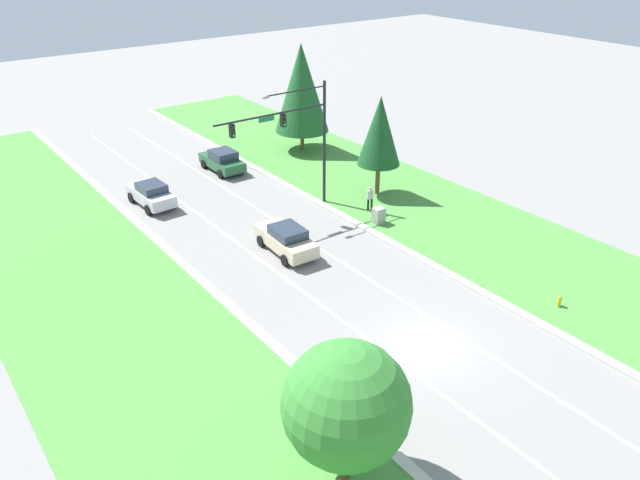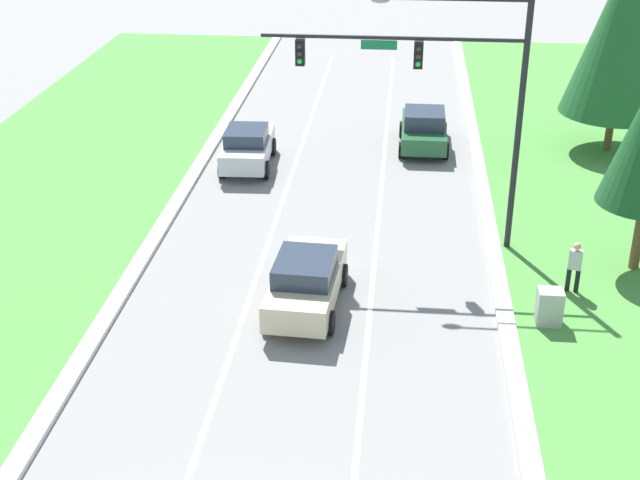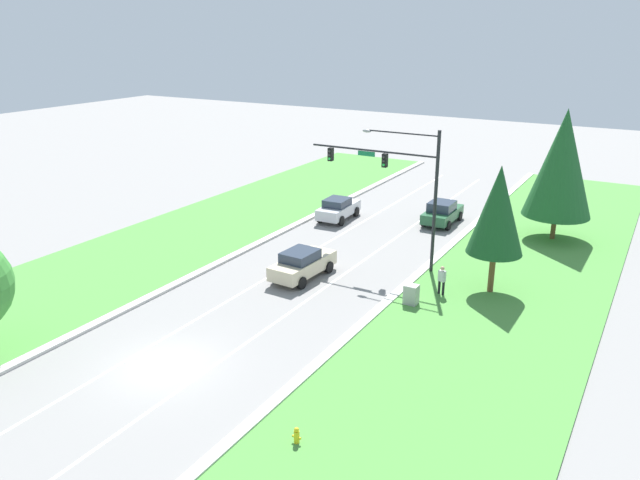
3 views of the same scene
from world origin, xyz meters
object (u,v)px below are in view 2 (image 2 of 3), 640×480
at_px(silver_sedan, 247,146).
at_px(forest_sedan, 424,129).
at_px(utility_cabinet, 549,308).
at_px(champagne_sedan, 306,281).
at_px(conifer_near_right_tree, 625,26).
at_px(pedestrian, 575,266).
at_px(traffic_signal_mast, 448,82).

height_order(silver_sedan, forest_sedan, forest_sedan).
distance_m(forest_sedan, utility_cabinet, 14.76).
distance_m(champagne_sedan, conifer_near_right_tree, 18.71).
bearing_deg(utility_cabinet, forest_sedan, 103.27).
distance_m(utility_cabinet, pedestrian, 2.20).
bearing_deg(utility_cabinet, pedestrian, 63.90).
bearing_deg(pedestrian, silver_sedan, -25.03).
relative_size(silver_sedan, forest_sedan, 1.01).
relative_size(silver_sedan, conifer_near_right_tree, 0.49).
xyz_separation_m(utility_cabinet, pedestrian, (0.95, 1.94, 0.37)).
distance_m(pedestrian, conifer_near_right_tree, 13.87).
bearing_deg(traffic_signal_mast, utility_cabinet, -58.73).
height_order(forest_sedan, utility_cabinet, forest_sedan).
height_order(utility_cabinet, conifer_near_right_tree, conifer_near_right_tree).
xyz_separation_m(traffic_signal_mast, pedestrian, (3.90, -2.91, -4.64)).
relative_size(champagne_sedan, forest_sedan, 1.08).
xyz_separation_m(traffic_signal_mast, champagne_sedan, (-3.91, -4.48, -4.71)).
xyz_separation_m(champagne_sedan, conifer_near_right_tree, (11.24, 14.28, 4.42)).
bearing_deg(forest_sedan, champagne_sedan, -104.17).
height_order(traffic_signal_mast, champagne_sedan, traffic_signal_mast).
height_order(traffic_signal_mast, utility_cabinet, traffic_signal_mast).
bearing_deg(conifer_near_right_tree, champagne_sedan, -128.20).
distance_m(traffic_signal_mast, conifer_near_right_tree, 12.24).
bearing_deg(forest_sedan, pedestrian, -70.97).
xyz_separation_m(champagne_sedan, forest_sedan, (3.47, 13.99, -0.01)).
bearing_deg(conifer_near_right_tree, traffic_signal_mast, -126.78).
relative_size(champagne_sedan, utility_cabinet, 4.13).
bearing_deg(silver_sedan, conifer_near_right_tree, 9.82).
height_order(champagne_sedan, forest_sedan, forest_sedan).
distance_m(silver_sedan, pedestrian, 14.86).
distance_m(silver_sedan, forest_sedan, 7.67).
height_order(champagne_sedan, silver_sedan, champagne_sedan).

